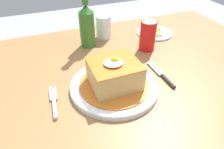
{
  "coord_description": "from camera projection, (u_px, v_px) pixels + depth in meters",
  "views": [
    {
      "loc": [
        -0.24,
        -0.53,
        1.18
      ],
      "look_at": [
        -0.05,
        -0.04,
        0.79
      ],
      "focal_mm": 32.51,
      "sensor_mm": 36.0,
      "label": 1
    }
  ],
  "objects": [
    {
      "name": "knife",
      "position": [
        164.0,
        77.0,
        0.7
      ],
      "size": [
        0.02,
        0.17,
        0.01
      ],
      "color": "#262628",
      "rests_on": "dining_table"
    },
    {
      "name": "dining_table",
      "position": [
        119.0,
        95.0,
        0.79
      ],
      "size": [
        1.38,
        0.89,
        0.75
      ],
      "color": "olive",
      "rests_on": "ground_plane"
    },
    {
      "name": "soda_can",
      "position": [
        148.0,
        36.0,
        0.84
      ],
      "size": [
        0.07,
        0.07,
        0.12
      ],
      "color": "red",
      "rests_on": "dining_table"
    },
    {
      "name": "sandwich_meal",
      "position": [
        114.0,
        75.0,
        0.64
      ],
      "size": [
        0.23,
        0.23,
        0.11
      ],
      "color": "#C66B23",
      "rests_on": "main_plate"
    },
    {
      "name": "drinking_glass",
      "position": [
        104.0,
        28.0,
        0.94
      ],
      "size": [
        0.07,
        0.07,
        0.1
      ],
      "color": "silver",
      "rests_on": "dining_table"
    },
    {
      "name": "main_plate",
      "position": [
        114.0,
        85.0,
        0.66
      ],
      "size": [
        0.29,
        0.29,
        0.02
      ],
      "color": "white",
      "rests_on": "dining_table"
    },
    {
      "name": "side_plate_fries",
      "position": [
        155.0,
        33.0,
        0.99
      ],
      "size": [
        0.17,
        0.17,
        0.02
      ],
      "color": "white",
      "rests_on": "dining_table"
    },
    {
      "name": "beer_bottle_green",
      "position": [
        87.0,
        24.0,
        0.84
      ],
      "size": [
        0.06,
        0.06,
        0.27
      ],
      "color": "#2D6B23",
      "rests_on": "dining_table"
    },
    {
      "name": "fork",
      "position": [
        54.0,
        104.0,
        0.6
      ],
      "size": [
        0.03,
        0.14,
        0.01
      ],
      "color": "silver",
      "rests_on": "dining_table"
    }
  ]
}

